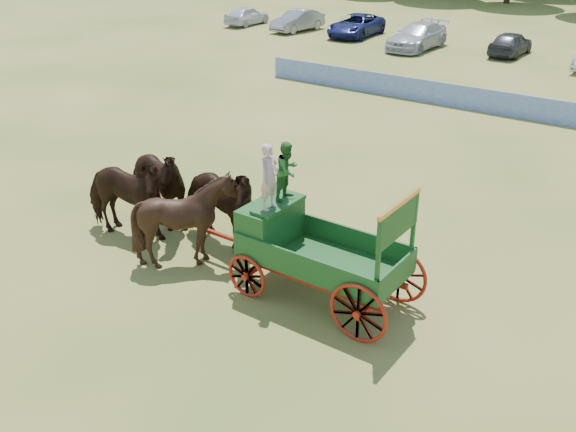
# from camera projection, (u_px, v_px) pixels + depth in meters

# --- Properties ---
(ground) EXTENTS (160.00, 160.00, 0.00)m
(ground) POSITION_uv_depth(u_px,v_px,m) (299.00, 312.00, 14.69)
(ground) COLOR #A58B4A
(ground) RESTS_ON ground
(horse_lead_left) EXTENTS (3.13, 1.83, 2.48)m
(horse_lead_left) POSITION_uv_depth(u_px,v_px,m) (124.00, 197.00, 17.45)
(horse_lead_left) COLOR black
(horse_lead_left) RESTS_ON ground
(horse_lead_right) EXTENTS (3.12, 1.80, 2.48)m
(horse_lead_right) POSITION_uv_depth(u_px,v_px,m) (153.00, 185.00, 18.26)
(horse_lead_right) COLOR black
(horse_lead_right) RESTS_ON ground
(horse_wheel_left) EXTENTS (2.33, 2.09, 2.49)m
(horse_wheel_left) POSITION_uv_depth(u_px,v_px,m) (188.00, 220.00, 16.20)
(horse_wheel_left) COLOR black
(horse_wheel_left) RESTS_ON ground
(horse_wheel_right) EXTENTS (3.01, 1.51, 2.48)m
(horse_wheel_right) POSITION_uv_depth(u_px,v_px,m) (217.00, 205.00, 17.00)
(horse_wheel_right) COLOR black
(horse_wheel_right) RESTS_ON ground
(farm_dray) EXTENTS (5.99, 2.00, 3.70)m
(farm_dray) POSITION_uv_depth(u_px,v_px,m) (298.00, 231.00, 14.91)
(farm_dray) COLOR #A62A10
(farm_dray) RESTS_ON ground
(sponsor_banner) EXTENTS (26.00, 0.08, 1.05)m
(sponsor_banner) POSITION_uv_depth(u_px,v_px,m) (513.00, 105.00, 28.19)
(sponsor_banner) COLOR #1B3E95
(sponsor_banner) RESTS_ON ground
(parked_cars) EXTENTS (36.94, 7.37, 1.64)m
(parked_cars) POSITION_uv_depth(u_px,v_px,m) (478.00, 40.00, 40.54)
(parked_cars) COLOR silver
(parked_cars) RESTS_ON ground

